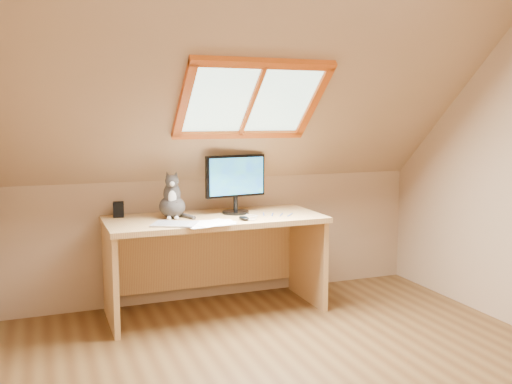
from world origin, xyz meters
name	(u,v)px	position (x,y,z in m)	size (l,w,h in m)	color
room_shell	(328,132)	(0.00, -0.09, 1.43)	(3.52, 3.52, 2.41)	tan
desk	(212,244)	(-0.17, 1.45, 0.52)	(1.64, 0.72, 0.75)	tan
monitor	(236,180)	(0.02, 1.46, 1.01)	(0.50, 0.21, 0.46)	black
cat	(172,201)	(-0.48, 1.45, 0.88)	(0.23, 0.27, 0.36)	#393533
desk_speaker	(118,210)	(-0.86, 1.63, 0.81)	(0.08, 0.08, 0.12)	black
graphics_tablet	(175,224)	(-0.53, 1.17, 0.75)	(0.30, 0.21, 0.01)	#B2B2B7
mouse	(244,218)	(-0.02, 1.16, 0.76)	(0.06, 0.10, 0.03)	black
papers	(212,223)	(-0.27, 1.12, 0.75)	(0.35, 0.30, 0.01)	white
cables	(266,216)	(0.20, 1.26, 0.75)	(0.51, 0.26, 0.01)	silver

